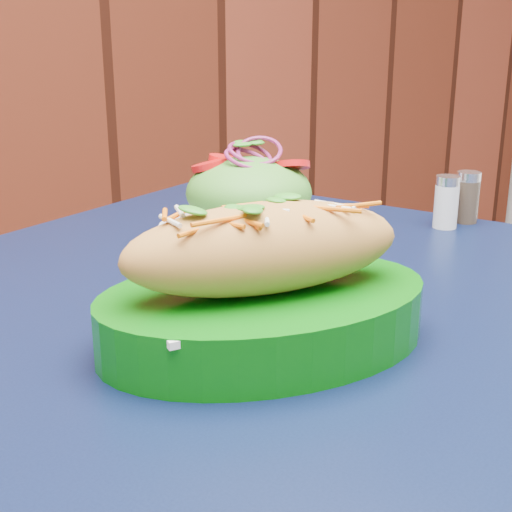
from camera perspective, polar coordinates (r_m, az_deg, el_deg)
cafe_table at (r=0.77m, az=1.08°, el=-8.91°), size 1.01×1.01×0.75m
banh_mi_basket at (r=0.59m, az=0.67°, el=-2.58°), size 0.33×0.26×0.13m
salad_plate at (r=0.91m, az=-0.58°, el=4.57°), size 0.24×0.24×0.12m
salt_shaker at (r=0.98m, az=14.98°, el=4.20°), size 0.03×0.03×0.07m
pepper_shaker at (r=1.02m, az=16.54°, el=4.53°), size 0.03×0.03×0.07m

